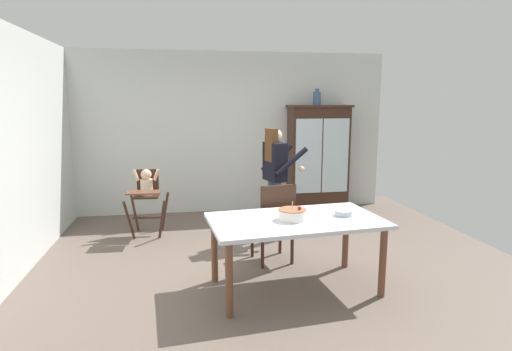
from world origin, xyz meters
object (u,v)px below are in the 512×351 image
at_px(high_chair_with_toddler, 147,190).
at_px(serving_bowl, 343,213).
at_px(dining_chair_far_side, 275,218).
at_px(china_cabinet, 318,158).
at_px(ceramic_vase, 317,98).
at_px(birthday_cake, 292,214).
at_px(adult_person, 275,170).
at_px(dining_table, 296,227).

relative_size(high_chair_with_toddler, serving_bowl, 5.28).
bearing_deg(dining_chair_far_side, china_cabinet, -128.15).
bearing_deg(ceramic_vase, birthday_cake, -112.11).
xyz_separation_m(ceramic_vase, adult_person, (-1.02, -1.38, -0.97)).
xyz_separation_m(ceramic_vase, dining_table, (-1.18, -2.98, -1.28)).
relative_size(high_chair_with_toddler, dining_table, 0.54).
xyz_separation_m(serving_bowl, dining_chair_far_side, (-0.56, 0.67, -0.21)).
bearing_deg(adult_person, ceramic_vase, -51.55).
bearing_deg(dining_table, ceramic_vase, 68.45).
xyz_separation_m(adult_person, dining_table, (-0.15, -1.59, -0.31)).
bearing_deg(high_chair_with_toddler, birthday_cake, -49.71).
bearing_deg(china_cabinet, high_chair_with_toddler, -162.13).
relative_size(high_chair_with_toddler, birthday_cake, 3.39).
relative_size(ceramic_vase, serving_bowl, 1.50).
bearing_deg(dining_table, high_chair_with_toddler, 127.77).
bearing_deg(serving_bowl, china_cabinet, 76.43).
bearing_deg(birthday_cake, dining_table, 31.98).
distance_m(high_chair_with_toddler, dining_chair_far_side, 2.07).
relative_size(china_cabinet, high_chair_with_toddler, 1.92).
height_order(high_chair_with_toddler, dining_chair_far_side, dining_chair_far_side).
height_order(adult_person, dining_table, adult_person).
bearing_deg(serving_bowl, dining_chair_far_side, 130.18).
xyz_separation_m(birthday_cake, serving_bowl, (0.55, 0.05, -0.03)).
distance_m(high_chair_with_toddler, birthday_cake, 2.61).
height_order(ceramic_vase, birthday_cake, ceramic_vase).
height_order(adult_person, birthday_cake, adult_person).
bearing_deg(serving_bowl, adult_person, 102.88).
height_order(high_chair_with_toddler, adult_person, adult_person).
height_order(adult_person, serving_bowl, adult_person).
xyz_separation_m(adult_person, birthday_cake, (-0.20, -1.62, -0.17)).
relative_size(china_cabinet, adult_person, 1.19).
xyz_separation_m(ceramic_vase, serving_bowl, (-0.67, -2.95, -1.17)).
xyz_separation_m(ceramic_vase, dining_chair_far_side, (-1.23, -2.28, -1.38)).
xyz_separation_m(dining_table, dining_chair_far_side, (-0.05, 0.69, -0.10)).
xyz_separation_m(high_chair_with_toddler, serving_bowl, (2.11, -2.04, 0.11)).
relative_size(china_cabinet, dining_chair_far_side, 1.90).
bearing_deg(high_chair_with_toddler, dining_table, -48.55).
distance_m(china_cabinet, high_chair_with_toddler, 2.97).
bearing_deg(dining_table, birthday_cake, -148.02).
distance_m(ceramic_vase, dining_table, 3.45).
xyz_separation_m(adult_person, serving_bowl, (0.36, -1.57, -0.20)).
distance_m(adult_person, dining_table, 1.63).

